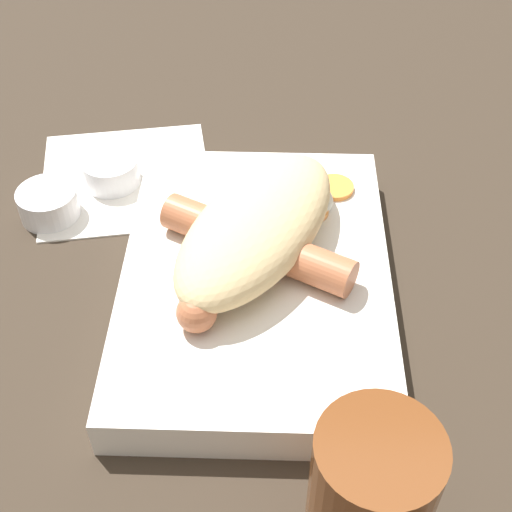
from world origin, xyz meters
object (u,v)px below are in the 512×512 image
at_px(food_tray, 256,281).
at_px(bread_roll, 256,227).
at_px(condiment_cup_far, 49,205).
at_px(condiment_cup_near, 111,173).
at_px(drink_glass, 368,504).
at_px(sausage, 252,243).

relative_size(food_tray, bread_roll, 1.40).
height_order(food_tray, bread_roll, bread_roll).
relative_size(bread_roll, condiment_cup_far, 3.92).
bearing_deg(bread_roll, condiment_cup_far, -111.46).
height_order(bread_roll, condiment_cup_far, bread_roll).
height_order(condiment_cup_near, drink_glass, drink_glass).
xyz_separation_m(sausage, condiment_cup_far, (-0.07, -0.17, -0.03)).
bearing_deg(condiment_cup_near, bread_roll, 49.06).
distance_m(food_tray, sausage, 0.03).
relative_size(sausage, condiment_cup_far, 3.21).
relative_size(food_tray, sausage, 1.71).
distance_m(food_tray, bread_roll, 0.04).
xyz_separation_m(bread_roll, condiment_cup_near, (-0.11, -0.13, -0.04)).
distance_m(food_tray, condiment_cup_near, 0.18).
distance_m(sausage, condiment_cup_far, 0.19).
xyz_separation_m(condiment_cup_far, drink_glass, (0.27, 0.23, 0.04)).
xyz_separation_m(sausage, drink_glass, (0.20, 0.06, 0.01)).
relative_size(bread_roll, drink_glass, 1.73).
height_order(sausage, drink_glass, drink_glass).
xyz_separation_m(condiment_cup_near, drink_glass, (0.31, 0.19, 0.04)).
bearing_deg(condiment_cup_near, food_tray, 45.18).
bearing_deg(bread_roll, sausage, -19.78).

